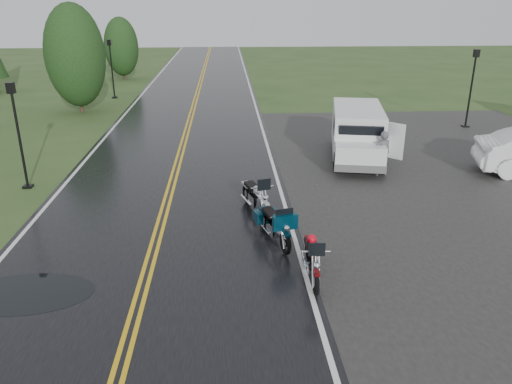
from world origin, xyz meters
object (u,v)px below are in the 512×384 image
(motorcycle_red, at_px, (316,273))
(van_white, at_px, (338,145))
(person_at_van, at_px, (382,154))
(lamp_post_far_left, at_px, (112,69))
(lamp_post_near_left, at_px, (19,136))
(motorcycle_teal, at_px, (286,234))
(lamp_post_far_right, at_px, (471,89))
(motorcycle_silver, at_px, (265,204))

(motorcycle_red, relative_size, van_white, 0.37)
(person_at_van, height_order, lamp_post_far_left, lamp_post_far_left)
(lamp_post_near_left, distance_m, lamp_post_far_left, 17.02)
(lamp_post_far_left, bearing_deg, person_at_van, -51.50)
(motorcycle_red, bearing_deg, lamp_post_far_left, 113.78)
(motorcycle_teal, bearing_deg, lamp_post_near_left, 131.31)
(van_white, xyz_separation_m, lamp_post_far_right, (8.15, 6.61, 0.91))
(lamp_post_near_left, bearing_deg, motorcycle_silver, -23.75)
(lamp_post_far_right, bearing_deg, lamp_post_near_left, -158.35)
(van_white, bearing_deg, person_at_van, -9.72)
(motorcycle_red, xyz_separation_m, lamp_post_far_left, (-9.33, 24.44, 1.31))
(motorcycle_red, xyz_separation_m, lamp_post_near_left, (-8.92, 7.42, 1.25))
(motorcycle_teal, bearing_deg, motorcycle_silver, 85.14)
(motorcycle_silver, relative_size, lamp_post_near_left, 0.60)
(van_white, relative_size, lamp_post_near_left, 1.46)
(lamp_post_near_left, distance_m, lamp_post_far_right, 20.81)
(motorcycle_silver, distance_m, lamp_post_far_left, 22.30)
(motorcycle_red, distance_m, motorcycle_silver, 3.94)
(motorcycle_red, distance_m, lamp_post_far_left, 26.19)
(van_white, bearing_deg, motorcycle_teal, -101.71)
(lamp_post_far_right, bearing_deg, person_at_van, -132.55)
(van_white, xyz_separation_m, lamp_post_near_left, (-11.20, -1.06, 0.79))
(person_at_van, height_order, lamp_post_far_right, lamp_post_far_right)
(motorcycle_red, xyz_separation_m, van_white, (2.28, 8.48, 0.46))
(lamp_post_near_left, bearing_deg, person_at_van, 2.18)
(motorcycle_silver, xyz_separation_m, van_white, (3.10, 4.63, 0.41))
(lamp_post_near_left, bearing_deg, lamp_post_far_left, 91.37)
(motorcycle_red, height_order, lamp_post_far_left, lamp_post_far_left)
(motorcycle_teal, relative_size, lamp_post_near_left, 0.56)
(motorcycle_red, distance_m, lamp_post_far_right, 18.40)
(person_at_van, distance_m, lamp_post_near_left, 12.79)
(motorcycle_red, relative_size, motorcycle_teal, 0.98)
(motorcycle_red, bearing_deg, lamp_post_far_right, 58.25)
(motorcycle_red, relative_size, lamp_post_far_left, 0.53)
(van_white, height_order, person_at_van, van_white)
(motorcycle_red, distance_m, van_white, 8.80)
(motorcycle_silver, bearing_deg, motorcycle_red, -94.17)
(motorcycle_teal, relative_size, lamp_post_far_right, 0.53)
(van_white, height_order, lamp_post_far_right, lamp_post_far_right)
(lamp_post_far_right, bearing_deg, motorcycle_red, -124.63)
(lamp_post_far_right, bearing_deg, motorcycle_silver, -135.03)
(person_at_van, xyz_separation_m, lamp_post_far_right, (6.60, 7.19, 1.12))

